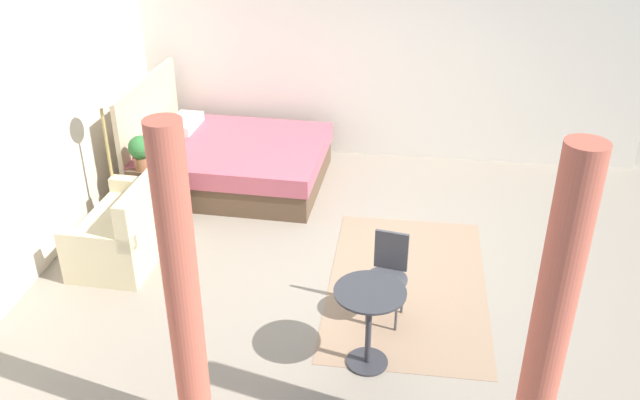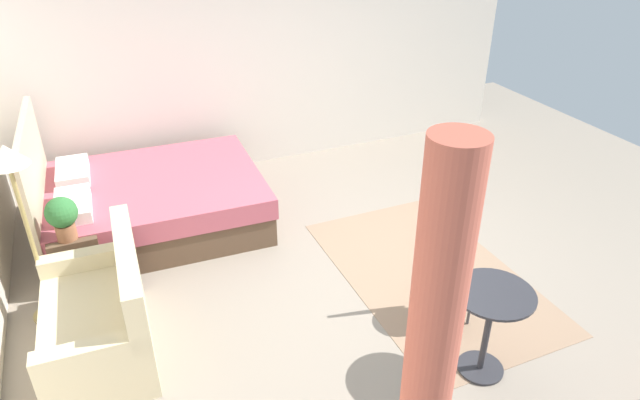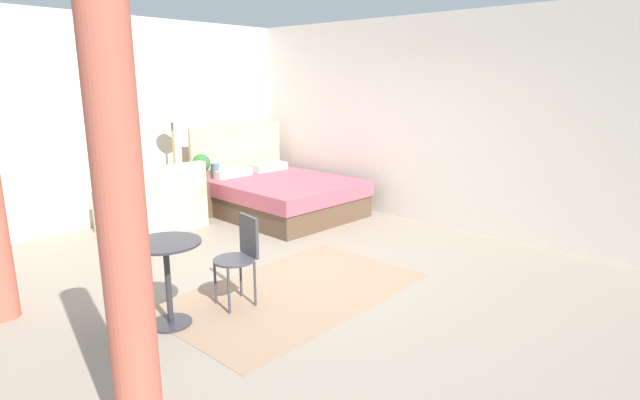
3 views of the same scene
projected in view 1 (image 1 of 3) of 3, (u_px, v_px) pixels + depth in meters
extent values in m
cube|color=gray|center=(368.00, 261.00, 7.13)|extent=(8.43, 9.62, 0.02)
cube|color=silver|center=(42.00, 114.00, 6.84)|extent=(8.43, 0.12, 2.90)
cube|color=silver|center=(387.00, 50.00, 8.80)|extent=(0.12, 6.62, 2.90)
cube|color=#93755B|center=(407.00, 284.00, 6.74)|extent=(2.53, 1.53, 0.01)
cube|color=brown|center=(237.00, 171.00, 8.61)|extent=(1.80, 2.19, 0.32)
cube|color=#B25160|center=(235.00, 152.00, 8.48)|extent=(1.84, 2.23, 0.22)
cube|color=tan|center=(150.00, 129.00, 8.55)|extent=(1.78, 0.13, 1.31)
cube|color=white|center=(163.00, 147.00, 8.20)|extent=(0.63, 0.34, 0.12)
cube|color=white|center=(185.00, 123.00, 8.85)|extent=(0.63, 0.34, 0.12)
cube|color=beige|center=(125.00, 235.00, 7.15)|extent=(1.33, 0.82, 0.43)
cube|color=beige|center=(149.00, 199.00, 6.88)|extent=(1.31, 0.19, 0.49)
cube|color=beige|center=(144.00, 186.00, 7.52)|extent=(0.17, 0.77, 0.15)
cube|color=beige|center=(96.00, 241.00, 6.51)|extent=(0.17, 0.77, 0.15)
cube|color=brown|center=(151.00, 186.00, 8.03)|extent=(0.41, 0.42, 0.53)
cylinder|color=#935B3D|center=(142.00, 163.00, 7.78)|extent=(0.17, 0.17, 0.15)
sphere|color=#2D6B33|center=(140.00, 147.00, 7.69)|extent=(0.27, 0.27, 0.27)
cylinder|color=slate|center=(152.00, 152.00, 7.95)|extent=(0.13, 0.13, 0.24)
cylinder|color=#99844C|center=(119.00, 220.00, 7.84)|extent=(0.31, 0.31, 0.02)
cylinder|color=#99844C|center=(110.00, 164.00, 7.49)|extent=(0.04, 0.04, 1.41)
cone|color=beige|center=(99.00, 96.00, 7.12)|extent=(0.31, 0.31, 0.16)
cylinder|color=#2D2D33|center=(367.00, 362.00, 5.75)|extent=(0.35, 0.35, 0.02)
cylinder|color=#2D2D33|center=(368.00, 329.00, 5.59)|extent=(0.05, 0.05, 0.72)
cylinder|color=#2D2D33|center=(370.00, 292.00, 5.41)|extent=(0.58, 0.58, 0.02)
cylinder|color=#3F3F44|center=(367.00, 305.00, 6.10)|extent=(0.02, 0.02, 0.43)
cylinder|color=#3F3F44|center=(396.00, 311.00, 6.03)|extent=(0.02, 0.02, 0.43)
cylinder|color=#3F3F44|center=(374.00, 289.00, 6.32)|extent=(0.02, 0.02, 0.43)
cylinder|color=#3F3F44|center=(403.00, 294.00, 6.25)|extent=(0.02, 0.02, 0.43)
cylinder|color=#3F3F44|center=(386.00, 279.00, 6.07)|extent=(0.44, 0.44, 0.02)
cube|color=#3F3F44|center=(391.00, 251.00, 6.11)|extent=(0.08, 0.30, 0.38)
cylinder|color=#C15B47|center=(551.00, 326.00, 4.24)|extent=(0.25, 0.25, 2.48)
cylinder|color=#C15B47|center=(183.00, 295.00, 4.52)|extent=(0.24, 0.24, 2.48)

